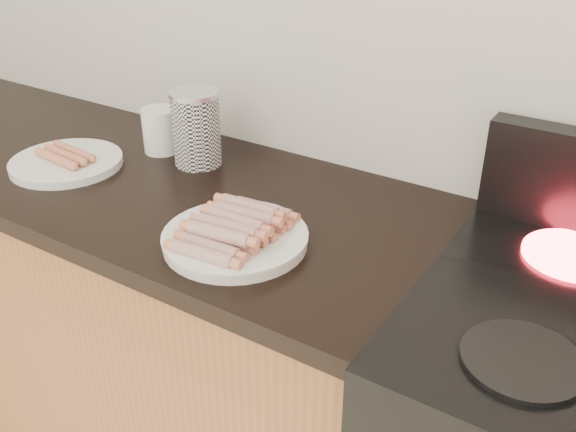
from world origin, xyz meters
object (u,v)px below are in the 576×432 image
Objects in this scene: main_plate at (235,240)px; canister at (196,128)px; mug at (160,130)px; side_plate at (66,163)px.

canister is (-0.31, 0.26, 0.08)m from main_plate.
canister is 0.13m from mug.
side_plate is 1.47× the size of canister.
canister is (0.26, 0.19, 0.08)m from side_plate.
mug is at bearing 56.50° from side_plate.
main_plate and side_plate have the same top height.
side_plate is (-0.57, 0.07, 0.00)m from main_plate.
side_plate is 0.24m from mug.
canister is 1.63× the size of mug.
canister is at bearing -4.28° from mug.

